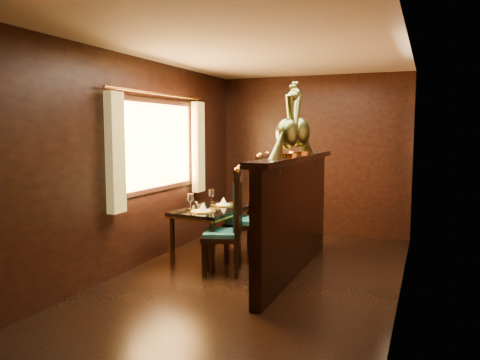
{
  "coord_description": "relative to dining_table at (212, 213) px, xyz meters",
  "views": [
    {
      "loc": [
        1.73,
        -4.81,
        1.63
      ],
      "look_at": [
        -0.34,
        0.28,
        1.06
      ],
      "focal_mm": 35.0,
      "sensor_mm": 36.0,
      "label": 1
    }
  ],
  "objects": [
    {
      "name": "peacock_right",
      "position": [
        1.11,
        0.0,
        1.17
      ],
      "size": [
        0.26,
        0.68,
        0.81
      ],
      "primitive_type": null,
      "color": "#184933",
      "rests_on": "partition"
    },
    {
      "name": "dining_table",
      "position": [
        0.0,
        0.0,
        0.0
      ],
      "size": [
        0.77,
        1.18,
        0.87
      ],
      "rotation": [
        0.0,
        0.0,
        -0.07
      ],
      "color": "black",
      "rests_on": "ground"
    },
    {
      "name": "room_shell",
      "position": [
        0.7,
        -0.43,
        0.98
      ],
      "size": [
        3.04,
        5.04,
        2.52
      ],
      "color": "black",
      "rests_on": "ground"
    },
    {
      "name": "ground",
      "position": [
        0.78,
        -0.44,
        -0.6
      ],
      "size": [
        5.0,
        5.0,
        0.0
      ],
      "primitive_type": "plane",
      "color": "black",
      "rests_on": "ground"
    },
    {
      "name": "peacock_left",
      "position": [
        1.11,
        -0.48,
        1.14
      ],
      "size": [
        0.24,
        0.65,
        0.77
      ],
      "primitive_type": null,
      "color": "#184933",
      "rests_on": "partition"
    },
    {
      "name": "chair_left",
      "position": [
        0.45,
        -0.42,
        0.05
      ],
      "size": [
        0.57,
        0.58,
        1.25
      ],
      "rotation": [
        0.0,
        0.0,
        0.31
      ],
      "color": "black",
      "rests_on": "ground"
    },
    {
      "name": "partition",
      "position": [
        1.11,
        -0.14,
        0.11
      ],
      "size": [
        0.26,
        2.7,
        1.36
      ],
      "color": "black",
      "rests_on": "ground"
    },
    {
      "name": "chair_right",
      "position": [
        0.54,
        0.15,
        0.12
      ],
      "size": [
        0.55,
        0.57,
        1.38
      ],
      "rotation": [
        0.0,
        0.0,
        0.11
      ],
      "color": "black",
      "rests_on": "ground"
    }
  ]
}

